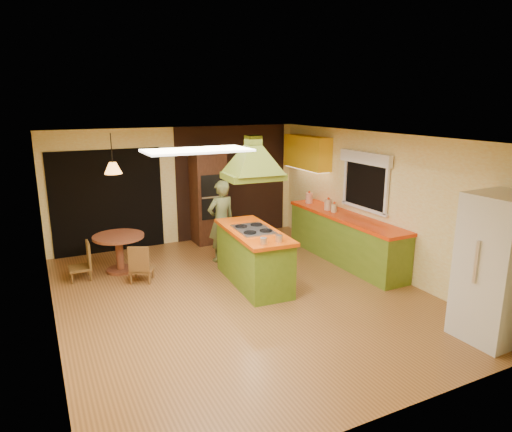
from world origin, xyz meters
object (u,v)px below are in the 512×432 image
dining_table (119,246)px  canister_large (309,198)px  kitchen_island (253,256)px  man (221,221)px  wall_oven (208,197)px  refrigerator (497,268)px

dining_table → canister_large: (3.95, -0.17, 0.55)m
kitchen_island → man: 1.33m
wall_oven → dining_table: size_ratio=2.23×
man → dining_table: man is taller
refrigerator → wall_oven: wall_oven is taller
man → wall_oven: 1.30m
kitchen_island → dining_table: kitchen_island is taller
wall_oven → dining_table: wall_oven is taller
man → wall_oven: bearing=-109.1°
kitchen_island → wall_oven: wall_oven is taller
man → refrigerator: refrigerator is taller
refrigerator → canister_large: bearing=87.4°
dining_table → canister_large: canister_large is taller
refrigerator → canister_large: size_ratio=8.85×
kitchen_island → refrigerator: 3.65m
refrigerator → dining_table: 6.07m
kitchen_island → refrigerator: refrigerator is taller
man → dining_table: (-1.88, 0.29, -0.31)m
canister_large → dining_table: bearing=177.6°
man → dining_table: bearing=-18.0°
man → dining_table: size_ratio=1.75×
dining_table → kitchen_island: bearing=-39.3°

